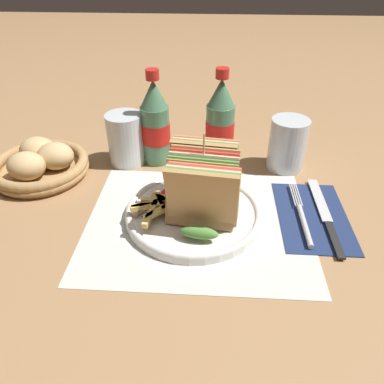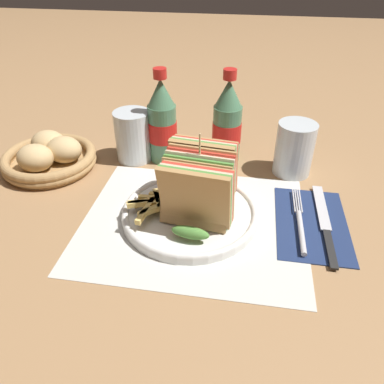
# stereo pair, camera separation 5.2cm
# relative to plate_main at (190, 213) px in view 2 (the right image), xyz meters

# --- Properties ---
(ground_plane) EXTENTS (4.00, 4.00, 0.00)m
(ground_plane) POSITION_rel_plate_main_xyz_m (0.03, -0.03, -0.01)
(ground_plane) COLOR #9E754C
(placemat) EXTENTS (0.38, 0.32, 0.00)m
(placemat) POSITION_rel_plate_main_xyz_m (0.01, -0.01, -0.01)
(placemat) COLOR silver
(placemat) RESTS_ON ground_plane
(plate_main) EXTENTS (0.24, 0.24, 0.02)m
(plate_main) POSITION_rel_plate_main_xyz_m (0.00, 0.00, 0.00)
(plate_main) COLOR white
(plate_main) RESTS_ON ground_plane
(club_sandwich) EXTENTS (0.12, 0.18, 0.15)m
(club_sandwich) POSITION_rel_plate_main_xyz_m (0.02, -0.00, 0.06)
(club_sandwich) COLOR tan
(club_sandwich) RESTS_ON plate_main
(fries_pile) EXTENTS (0.08, 0.11, 0.02)m
(fries_pile) POSITION_rel_plate_main_xyz_m (-0.06, -0.01, 0.02)
(fries_pile) COLOR #E5C166
(fries_pile) RESTS_ON plate_main
(ketchup_blob) EXTENTS (0.04, 0.04, 0.01)m
(ketchup_blob) POSITION_rel_plate_main_xyz_m (-0.04, 0.03, 0.02)
(ketchup_blob) COLOR maroon
(ketchup_blob) RESTS_ON plate_main
(napkin) EXTENTS (0.12, 0.20, 0.00)m
(napkin) POSITION_rel_plate_main_xyz_m (0.21, 0.02, -0.01)
(napkin) COLOR navy
(napkin) RESTS_ON ground_plane
(fork) EXTENTS (0.02, 0.18, 0.01)m
(fork) POSITION_rel_plate_main_xyz_m (0.19, -0.00, -0.00)
(fork) COLOR silver
(fork) RESTS_ON napkin
(knife) EXTENTS (0.02, 0.22, 0.00)m
(knife) POSITION_rel_plate_main_xyz_m (0.23, 0.01, -0.00)
(knife) COLOR black
(knife) RESTS_ON napkin
(coke_bottle_near) EXTENTS (0.06, 0.06, 0.20)m
(coke_bottle_near) POSITION_rel_plate_main_xyz_m (-0.09, 0.19, 0.07)
(coke_bottle_near) COLOR #4C7F5B
(coke_bottle_near) RESTS_ON ground_plane
(coke_bottle_far) EXTENTS (0.06, 0.06, 0.20)m
(coke_bottle_far) POSITION_rel_plate_main_xyz_m (0.04, 0.21, 0.07)
(coke_bottle_far) COLOR #4C7F5B
(coke_bottle_far) RESTS_ON ground_plane
(glass_near) EXTENTS (0.08, 0.08, 0.11)m
(glass_near) POSITION_rel_plate_main_xyz_m (0.18, 0.18, 0.04)
(glass_near) COLOR silver
(glass_near) RESTS_ON ground_plane
(glass_far) EXTENTS (0.08, 0.08, 0.11)m
(glass_far) POSITION_rel_plate_main_xyz_m (-0.15, 0.19, 0.04)
(glass_far) COLOR silver
(glass_far) RESTS_ON ground_plane
(bread_basket) EXTENTS (0.19, 0.19, 0.07)m
(bread_basket) POSITION_rel_plate_main_xyz_m (-0.32, 0.12, 0.01)
(bread_basket) COLOR #AD8451
(bread_basket) RESTS_ON ground_plane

